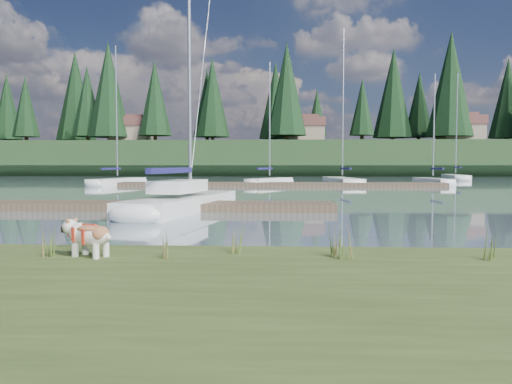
{
  "coord_description": "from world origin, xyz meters",
  "views": [
    {
      "loc": [
        1.88,
        -10.1,
        1.78
      ],
      "look_at": [
        1.43,
        -0.5,
        1.24
      ],
      "focal_mm": 35.0,
      "sensor_mm": 36.0,
      "label": 1
    }
  ],
  "objects": [
    {
      "name": "ground",
      "position": [
        0.0,
        30.0,
        0.0
      ],
      "size": [
        200.0,
        200.0,
        0.0
      ],
      "primitive_type": "plane",
      "color": "gray",
      "rests_on": "ground"
    },
    {
      "name": "bank",
      "position": [
        0.0,
        -6.0,
        0.17
      ],
      "size": [
        60.0,
        9.0,
        0.35
      ],
      "primitive_type": "cube",
      "color": "#3E4E21",
      "rests_on": "ground"
    },
    {
      "name": "ridge",
      "position": [
        0.0,
        73.0,
        2.5
      ],
      "size": [
        200.0,
        20.0,
        5.0
      ],
      "primitive_type": "cube",
      "color": "#1B3017",
      "rests_on": "ground"
    },
    {
      "name": "bulldog",
      "position": [
        -1.06,
        -2.58,
        0.7
      ],
      "size": [
        0.95,
        0.64,
        0.56
      ],
      "rotation": [
        0.0,
        0.0,
        2.73
      ],
      "color": "silver",
      "rests_on": "bank"
    },
    {
      "name": "sailboat_main",
      "position": [
        -1.65,
        9.45,
        0.42
      ],
      "size": [
        3.5,
        9.29,
        13.08
      ],
      "rotation": [
        0.0,
        0.0,
        1.38
      ],
      "color": "white",
      "rests_on": "ground"
    },
    {
      "name": "dock_near",
      "position": [
        -4.0,
        9.0,
        0.15
      ],
      "size": [
        16.0,
        2.0,
        0.3
      ],
      "primitive_type": "cube",
      "color": "#4C3D2C",
      "rests_on": "ground"
    },
    {
      "name": "dock_far",
      "position": [
        2.0,
        30.0,
        0.15
      ],
      "size": [
        26.0,
        2.2,
        0.3
      ],
      "primitive_type": "cube",
      "color": "#4C3D2C",
      "rests_on": "ground"
    },
    {
      "name": "sailboat_bg_1",
      "position": [
        -11.67,
        32.26,
        0.33
      ],
      "size": [
        3.36,
        8.04,
        11.79
      ],
      "rotation": [
        0.0,
        0.0,
        1.33
      ],
      "color": "white",
      "rests_on": "ground"
    },
    {
      "name": "sailboat_bg_2",
      "position": [
        1.35,
        33.3,
        0.33
      ],
      "size": [
        4.48,
        6.77,
        10.55
      ],
      "rotation": [
        0.0,
        0.0,
        1.08
      ],
      "color": "white",
      "rests_on": "ground"
    },
    {
      "name": "sailboat_bg_3",
      "position": [
        7.36,
        34.99,
        0.32
      ],
      "size": [
        2.92,
        9.57,
        13.68
      ],
      "rotation": [
        0.0,
        0.0,
        1.69
      ],
      "color": "white",
      "rests_on": "ground"
    },
    {
      "name": "sailboat_bg_4",
      "position": [
        14.95,
        33.68,
        0.33
      ],
      "size": [
        2.11,
        6.45,
        9.53
      ],
      "rotation": [
        0.0,
        0.0,
        1.71
      ],
      "color": "white",
      "rests_on": "ground"
    },
    {
      "name": "sailboat_bg_5",
      "position": [
        22.07,
        48.44,
        0.32
      ],
      "size": [
        2.7,
        8.67,
        12.13
      ],
      "rotation": [
        0.0,
        0.0,
        1.45
      ],
      "color": "white",
      "rests_on": "ground"
    },
    {
      "name": "weed_0",
      "position": [
        0.17,
        -2.65,
        0.56
      ],
      "size": [
        0.17,
        0.14,
        0.5
      ],
      "color": "#475B23",
      "rests_on": "bank"
    },
    {
      "name": "weed_1",
      "position": [
        1.23,
        -2.17,
        0.59
      ],
      "size": [
        0.17,
        0.14,
        0.57
      ],
      "color": "#475B23",
      "rests_on": "bank"
    },
    {
      "name": "weed_2",
      "position": [
        2.84,
        -2.61,
        0.6
      ],
      "size": [
        0.17,
        0.14,
        0.6
      ],
      "color": "#475B23",
      "rests_on": "bank"
    },
    {
      "name": "weed_3",
      "position": [
        -1.69,
        -2.62,
        0.58
      ],
      "size": [
        0.17,
        0.14,
        0.54
      ],
      "color": "#475B23",
      "rests_on": "bank"
    },
    {
      "name": "weed_4",
      "position": [
        2.76,
        -2.42,
        0.57
      ],
      "size": [
        0.17,
        0.14,
        0.53
      ],
      "color": "#475B23",
      "rests_on": "bank"
    },
    {
      "name": "weed_5",
      "position": [
        5.02,
        -2.62,
        0.58
      ],
      "size": [
        0.17,
        0.14,
        0.55
      ],
      "color": "#475B23",
      "rests_on": "bank"
    },
    {
      "name": "mud_lip",
      "position": [
        0.0,
        -1.6,
        0.07
      ],
      "size": [
        60.0,
        0.5,
        0.14
      ],
      "primitive_type": "cube",
      "color": "#33281C",
      "rests_on": "ground"
    },
    {
      "name": "conifer_1",
      "position": [
        -40.0,
        71.0,
        11.28
      ],
      "size": [
        4.4,
        4.4,
        11.3
      ],
      "color": "#382619",
      "rests_on": "ridge"
    },
    {
      "name": "conifer_2",
      "position": [
        -25.0,
        68.0,
        13.54
      ],
      "size": [
        6.6,
        6.6,
        16.05
      ],
      "color": "#382619",
      "rests_on": "ridge"
    },
    {
      "name": "conifer_3",
      "position": [
        -10.0,
        72.0,
        11.74
      ],
      "size": [
        4.84,
        4.84,
        12.25
      ],
      "color": "#382619",
      "rests_on": "ridge"
    },
    {
      "name": "conifer_4",
      "position": [
        3.0,
        66.0,
        13.09
      ],
      "size": [
        6.16,
        6.16,
        15.1
      ],
      "color": "#382619",
      "rests_on": "ridge"
    },
    {
      "name": "conifer_5",
      "position": [
        15.0,
        70.0,
        10.83
      ],
      "size": [
        3.96,
        3.96,
        10.35
      ],
      "color": "#382619",
      "rests_on": "ridge"
    },
    {
      "name": "conifer_6",
      "position": [
        28.0,
        68.0,
        13.99
      ],
      "size": [
        7.04,
        7.04,
        17.0
      ],
      "color": "#382619",
      "rests_on": "ridge"
    },
    {
      "name": "house_0",
      "position": [
        -22.0,
        70.0,
        7.31
      ],
      "size": [
        6.3,
        5.3,
        4.65
      ],
      "color": "gray",
      "rests_on": "ridge"
    },
    {
      "name": "house_1",
      "position": [
        6.0,
        71.0,
        7.31
      ],
      "size": [
        6.3,
        5.3,
        4.65
      ],
      "color": "gray",
      "rests_on": "ridge"
    },
    {
      "name": "house_2",
      "position": [
        30.0,
        69.0,
        7.31
      ],
      "size": [
        6.3,
        5.3,
        4.65
      ],
      "color": "gray",
      "rests_on": "ridge"
    }
  ]
}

